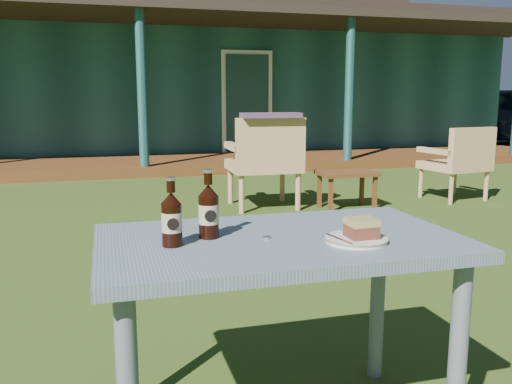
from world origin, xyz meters
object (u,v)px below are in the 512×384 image
object	(u,v)px
plate	(356,239)
armchair_right	(460,159)
cola_bottle_far	(172,219)
side_table	(347,177)
cafe_table	(280,266)
cake_slice	(361,228)
cola_bottle_near	(209,211)
armchair_left	(266,158)

from	to	relation	value
plate	armchair_right	size ratio (longest dim) A/B	0.24
cola_bottle_far	side_table	size ratio (longest dim) A/B	0.36
cafe_table	cake_slice	xyz separation A→B (m)	(0.23, -0.13, 0.15)
cafe_table	side_table	world-z (taller)	cafe_table
cake_slice	side_table	size ratio (longest dim) A/B	0.15
cola_bottle_near	armchair_left	bearing A→B (deg)	70.65
side_table	cafe_table	bearing A→B (deg)	-118.37
cafe_table	armchair_left	world-z (taller)	armchair_left
cola_bottle_near	cola_bottle_far	xyz separation A→B (m)	(-0.13, -0.07, -0.00)
cafe_table	armchair_left	xyz separation A→B (m)	(1.07, 3.76, -0.07)
armchair_right	plate	bearing A→B (deg)	-129.87
cola_bottle_far	armchair_right	size ratio (longest dim) A/B	0.26
cake_slice	cola_bottle_far	size ratio (longest dim) A/B	0.42
cola_bottle_far	armchair_left	xyz separation A→B (m)	(1.43, 3.77, -0.26)
plate	cake_slice	size ratio (longest dim) A/B	2.22
plate	cola_bottle_near	xyz separation A→B (m)	(-0.45, 0.18, 0.08)
cola_bottle_near	plate	bearing A→B (deg)	-21.72
cola_bottle_near	cola_bottle_far	distance (m)	0.15
cake_slice	side_table	bearing A→B (deg)	65.42
cake_slice	armchair_right	bearing A→B (deg)	50.28
armchair_left	armchair_right	xyz separation A→B (m)	(2.27, -0.15, -0.07)
cola_bottle_far	side_table	world-z (taller)	cola_bottle_far
armchair_left	side_table	world-z (taller)	armchair_left
cake_slice	armchair_right	size ratio (longest dim) A/B	0.11
armchair_right	armchair_left	bearing A→B (deg)	176.29
plate	armchair_left	world-z (taller)	armchair_left
armchair_left	side_table	xyz separation A→B (m)	(0.83, -0.24, -0.20)
armchair_right	cafe_table	bearing A→B (deg)	-132.75
cafe_table	cola_bottle_far	bearing A→B (deg)	-177.41
cake_slice	armchair_right	world-z (taller)	armchair_right
plate	armchair_left	size ratio (longest dim) A/B	0.21
armchair_left	side_table	distance (m)	0.89
armchair_left	cola_bottle_far	bearing A→B (deg)	-110.76
armchair_left	armchair_right	world-z (taller)	armchair_left
plate	armchair_right	distance (m)	4.88
cake_slice	cola_bottle_near	size ratio (longest dim) A/B	0.40
cafe_table	armchair_left	distance (m)	3.91
cafe_table	armchair_right	xyz separation A→B (m)	(3.34, 3.61, -0.15)
cake_slice	cola_bottle_near	world-z (taller)	cola_bottle_near
cafe_table	side_table	size ratio (longest dim) A/B	2.00
side_table	cola_bottle_far	bearing A→B (deg)	-122.59
cake_slice	armchair_left	xyz separation A→B (m)	(0.84, 3.88, -0.22)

